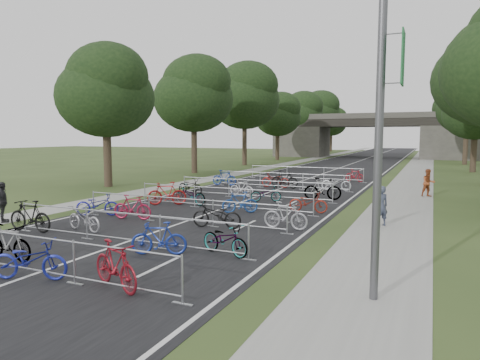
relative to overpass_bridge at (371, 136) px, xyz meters
The scene contains 53 objects.
ground 65.10m from the overpass_bridge, 90.00° to the right, with size 200.00×200.00×0.00m, color #31451D.
road 15.41m from the overpass_bridge, 90.00° to the right, with size 11.00×140.00×0.01m, color black.
sidewalk_right 17.36m from the overpass_bridge, 61.93° to the right, with size 3.00×140.00×0.01m, color gray.
sidewalk_left 17.14m from the overpass_bridge, 116.57° to the right, with size 2.00×140.00×0.01m, color gray.
lane_markings 15.41m from the overpass_bridge, 90.00° to the right, with size 0.12×140.00×0.00m, color silver.
overpass_bridge is the anchor object (origin of this frame).
lamppost 63.55m from the overpass_bridge, 82.47° to the right, with size 0.61×0.65×8.21m.
tree_left_0 50.47m from the overpass_bridge, 103.07° to the right, with size 6.72×6.72×10.25m.
tree_left_1 38.97m from the overpass_bridge, 107.08° to the right, with size 7.56×7.56×11.53m.
tree_left_2 27.92m from the overpass_bridge, 114.44° to the right, with size 8.40×8.40×12.81m.
tree_right_2 28.39m from the overpass_bridge, 62.40° to the right, with size 6.16×6.16×9.39m.
tree_left_3 17.59m from the overpass_bridge, 131.07° to the right, with size 6.72×6.72×10.25m.
tree_right_3 18.82m from the overpass_bridge, 44.93° to the right, with size 7.17×7.17×10.93m.
tree_left_4 12.05m from the overpass_bridge, behind, with size 7.56×7.56×11.53m.
tree_right_4 13.86m from the overpass_bridge, ahead, with size 8.18×8.18×12.47m.
tree_left_5 16.44m from the overpass_bridge, 136.20° to the left, with size 8.40×8.40×12.81m.
tree_right_5 17.23m from the overpass_bridge, 39.82° to the left, with size 6.16×6.16×9.39m.
tree_left_6 25.77m from the overpass_bridge, 116.43° to the left, with size 6.72×6.72×10.25m.
tree_right_6 26.62m from the overpass_bridge, 60.25° to the left, with size 7.17×7.17×10.93m.
barrier_row_0 65.07m from the overpass_bridge, 90.00° to the right, with size 9.70×0.08×1.10m.
barrier_row_1 61.47m from the overpass_bridge, 90.00° to the right, with size 9.70×0.08×1.10m.
barrier_row_2 57.88m from the overpass_bridge, 90.00° to the right, with size 9.70×0.08×1.10m.
barrier_row_3 54.08m from the overpass_bridge, 90.00° to the right, with size 9.70×0.08×1.10m.
barrier_row_4 50.09m from the overpass_bridge, 90.00° to the right, with size 9.70×0.08×1.10m.
barrier_row_5 45.10m from the overpass_bridge, 90.00° to the right, with size 9.70×0.08×1.10m.
barrier_row_6 39.11m from the overpass_bridge, 90.00° to the right, with size 9.70×0.08×1.10m.
bike_1 64.42m from the overpass_bridge, 91.51° to the right, with size 0.50×1.78×1.07m, color #A2A5AA.
bike_2 65.29m from the overpass_bridge, 89.75° to the right, with size 0.68×1.95×1.02m, color navy.
bike_3 64.99m from the overpass_bridge, 87.63° to the right, with size 0.54×1.91×1.15m, color maroon.
bike_4 61.64m from the overpass_bridge, 94.00° to the right, with size 0.57×2.00×1.20m, color black.
bike_5 60.64m from the overpass_bridge, 92.41° to the right, with size 0.64×1.82×0.96m, color #9C9CA3.
bike_6 62.15m from the overpass_bridge, 88.22° to the right, with size 0.48×1.71×1.03m, color navy.
bike_7 61.39m from the overpass_bridge, 86.50° to the right, with size 0.63×1.81×0.95m, color #A2A5AA.
bike_8 58.12m from the overpass_bridge, 94.25° to the right, with size 0.67×1.92×1.01m, color navy.
bike_9 58.07m from the overpass_bridge, 92.28° to the right, with size 0.50×1.78×1.07m, color maroon.
bike_10 58.08m from the overpass_bridge, 88.24° to the right, with size 0.69×1.98×1.04m, color black.
bike_11 57.32m from the overpass_bridge, 85.69° to the right, with size 0.50×1.78×1.07m, color #98999F.
bike_12 54.30m from the overpass_bridge, 93.30° to the right, with size 0.57×2.02×1.21m, color maroon.
bike_13 53.70m from the overpass_bridge, 92.20° to the right, with size 0.70×1.99×1.05m, color #A2A5AA.
bike_14 54.75m from the overpass_bridge, 88.66° to the right, with size 0.47×1.67×1.00m, color navy.
bike_15 53.44m from the overpass_bridge, 85.56° to the right, with size 0.64×1.83×0.96m, color maroon.
bike_16 50.46m from the overpass_bridge, 94.62° to the right, with size 0.69×1.98×1.04m, color black.
bike_17 49.80m from the overpass_bridge, 90.98° to the right, with size 0.48×1.69×1.02m, color silver.
bike_18 51.04m from the overpass_bridge, 88.70° to the right, with size 0.58×1.66×0.87m, color #A2A5AA.
bike_19 49.26m from the overpass_bridge, 85.54° to the right, with size 0.58×2.06×1.24m, color #A2A5AA.
bike_20 45.34m from the overpass_bridge, 95.45° to the right, with size 0.52×1.84×1.11m, color navy.
bike_21 44.80m from the overpass_bridge, 90.66° to the right, with size 0.71×2.02×1.06m, color maroon.
bike_22 44.95m from the overpass_bridge, 89.74° to the right, with size 0.57×2.01×1.21m, color black.
bike_23 44.83m from the overpass_bridge, 85.29° to the right, with size 0.68×1.94×1.02m, color silver.
bike_27 38.96m from the overpass_bridge, 84.27° to the right, with size 0.46×1.64×0.98m, color maroon.
pedestrian_a 55.46m from the overpass_bridge, 82.15° to the right, with size 0.59×0.38×1.61m, color #33394C.
pedestrian_b 46.23m from the overpass_bridge, 78.50° to the right, with size 0.79×0.62×1.63m, color #964520.
pedestrian_c 61.09m from the overpass_bridge, 96.40° to the right, with size 0.99×0.41×1.69m, color black.
Camera 1 is at (9.36, -7.55, 3.62)m, focal length 32.00 mm.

